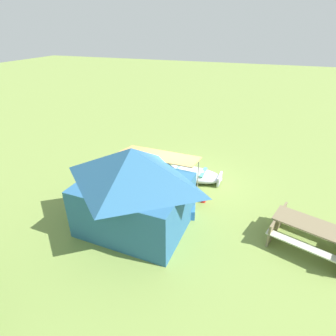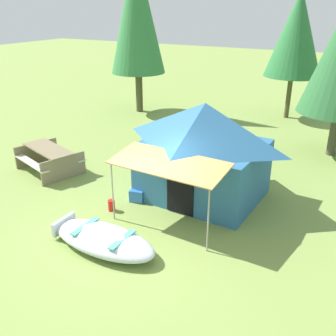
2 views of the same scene
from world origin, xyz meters
TOP-DOWN VIEW (x-y plane):
  - ground_plane at (0.00, 0.00)m, footprint 80.00×80.00m
  - beached_rowboat at (-0.26, -0.81)m, footprint 2.60×1.15m
  - canvas_cabin_tent at (0.58, 2.56)m, footprint 3.43×3.87m
  - picnic_table at (-4.41, 1.76)m, footprint 2.34×2.01m
  - cooler_box at (-0.86, 1.53)m, footprint 0.50×0.64m
  - fuel_can at (-1.12, 0.62)m, footprint 0.24×0.24m

SIDE VIEW (x-z plane):
  - ground_plane at x=0.00m, z-range 0.00..0.00m
  - fuel_can at x=-1.12m, z-range 0.00..0.30m
  - cooler_box at x=-0.86m, z-range 0.00..0.33m
  - beached_rowboat at x=-0.26m, z-range 0.01..0.45m
  - picnic_table at x=-4.41m, z-range 0.10..0.88m
  - canvas_cabin_tent at x=0.58m, z-range 0.05..2.69m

